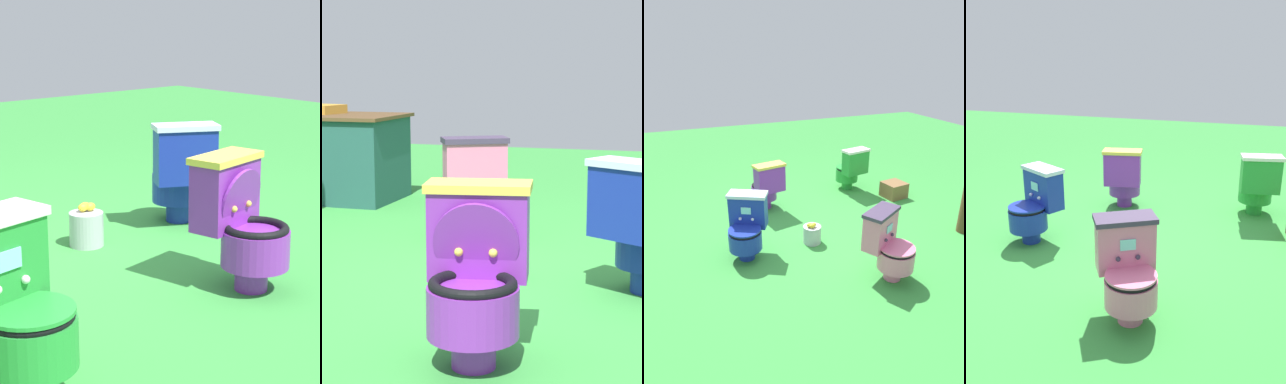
# 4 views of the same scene
# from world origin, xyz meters

# --- Properties ---
(ground) EXTENTS (14.00, 14.00, 0.00)m
(ground) POSITION_xyz_m (0.00, 0.00, 0.00)
(ground) COLOR green
(toilet_purple) EXTENTS (0.48, 0.56, 0.73)m
(toilet_purple) POSITION_xyz_m (0.30, -0.90, 0.37)
(toilet_purple) COLOR purple
(toilet_purple) RESTS_ON ground
(toilet_blue) EXTENTS (0.59, 0.62, 0.73)m
(toilet_blue) POSITION_xyz_m (0.86, 0.19, 0.37)
(toilet_blue) COLOR #192D9E
(toilet_blue) RESTS_ON ground
(toilet_green) EXTENTS (0.48, 0.56, 0.73)m
(toilet_green) POSITION_xyz_m (-1.21, -1.10, 0.37)
(toilet_green) COLOR green
(toilet_green) RESTS_ON ground
(toilet_pink) EXTENTS (0.59, 0.63, 0.73)m
(toilet_pink) POSITION_xyz_m (-0.38, 1.14, 0.37)
(toilet_pink) COLOR pink
(toilet_pink) RESTS_ON ground
(small_crate) EXTENTS (0.37, 0.36, 0.24)m
(small_crate) POSITION_xyz_m (-1.71, -0.57, 0.12)
(small_crate) COLOR brown
(small_crate) RESTS_ON ground
(lemon_bucket) EXTENTS (0.22, 0.22, 0.28)m
(lemon_bucket) POSITION_xyz_m (0.07, 0.23, 0.12)
(lemon_bucket) COLOR #B7B7BF
(lemon_bucket) RESTS_ON ground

